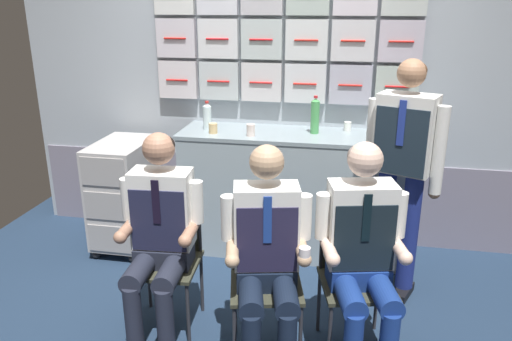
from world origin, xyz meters
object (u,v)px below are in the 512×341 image
at_px(crew_member_left, 159,231).
at_px(crew_member_right, 363,248).
at_px(paper_cup_tan, 348,126).
at_px(service_trolley, 124,192).
at_px(folding_chair_left, 169,245).
at_px(folding_chair_right, 354,263).
at_px(folding_chair_center, 265,264).
at_px(crew_member_standing, 403,162).
at_px(crew_member_center, 267,251).
at_px(water_bottle_blue_cap, 389,122).

xyz_separation_m(crew_member_left, crew_member_right, (1.16, -0.01, 0.01)).
bearing_deg(paper_cup_tan, crew_member_right, -84.86).
relative_size(service_trolley, folding_chair_left, 1.06).
bearing_deg(folding_chair_right, service_trolley, 153.90).
bearing_deg(crew_member_right, folding_chair_left, 171.96).
distance_m(folding_chair_center, crew_member_standing, 1.15).
distance_m(crew_member_standing, paper_cup_tan, 0.75).
xyz_separation_m(folding_chair_center, crew_member_standing, (0.79, 0.72, 0.44)).
xyz_separation_m(service_trolley, folding_chair_right, (1.86, -0.91, 0.04)).
relative_size(crew_member_left, crew_member_center, 1.00).
bearing_deg(folding_chair_left, water_bottle_blue_cap, 36.63).
height_order(folding_chair_center, folding_chair_right, same).
bearing_deg(paper_cup_tan, crew_member_standing, -59.89).
bearing_deg(folding_chair_center, crew_member_center, -77.06).
height_order(folding_chair_left, crew_member_right, crew_member_right).
bearing_deg(crew_member_left, folding_chair_right, 7.54).
bearing_deg(crew_member_center, folding_chair_center, 102.94).
xyz_separation_m(crew_member_standing, water_bottle_blue_cap, (-0.08, 0.40, 0.18)).
xyz_separation_m(service_trolley, crew_member_standing, (2.14, -0.30, 0.48)).
relative_size(folding_chair_right, water_bottle_blue_cap, 2.83).
height_order(folding_chair_right, crew_member_right, crew_member_right).
relative_size(crew_member_center, folding_chair_right, 1.49).
bearing_deg(folding_chair_left, crew_member_left, -86.07).
distance_m(folding_chair_left, crew_member_left, 0.24).
relative_size(folding_chair_left, water_bottle_blue_cap, 2.83).
bearing_deg(paper_cup_tan, water_bottle_blue_cap, -39.85).
xyz_separation_m(folding_chair_left, crew_member_left, (0.01, -0.16, 0.17)).
bearing_deg(crew_member_right, service_trolley, 150.64).
distance_m(service_trolley, crew_member_right, 2.18).
bearing_deg(crew_member_center, water_bottle_blue_cap, 62.27).
relative_size(folding_chair_center, crew_member_center, 0.67).
bearing_deg(water_bottle_blue_cap, crew_member_center, -117.73).
height_order(crew_member_center, crew_member_right, crew_member_right).
distance_m(water_bottle_blue_cap, paper_cup_tan, 0.39).
xyz_separation_m(folding_chair_left, folding_chair_center, (0.63, -0.12, 0.00)).
bearing_deg(paper_cup_tan, folding_chair_center, -107.01).
distance_m(crew_member_center, crew_member_right, 0.52).
xyz_separation_m(folding_chair_center, paper_cup_tan, (0.42, 1.36, 0.51)).
bearing_deg(folding_chair_center, service_trolley, 142.91).
bearing_deg(folding_chair_left, service_trolley, 128.58).
xyz_separation_m(crew_member_standing, paper_cup_tan, (-0.37, 0.64, 0.07)).
bearing_deg(folding_chair_left, folding_chair_right, -0.54).
bearing_deg(water_bottle_blue_cap, folding_chair_right, -101.30).
bearing_deg(crew_member_center, folding_chair_left, 157.35).
bearing_deg(crew_member_standing, crew_member_left, -151.81).
bearing_deg(crew_member_left, crew_member_right, -0.30).
bearing_deg(crew_member_standing, crew_member_center, -130.68).
bearing_deg(service_trolley, folding_chair_center, -37.09).
relative_size(crew_member_right, crew_member_standing, 0.78).
bearing_deg(folding_chair_left, crew_member_standing, 22.75).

